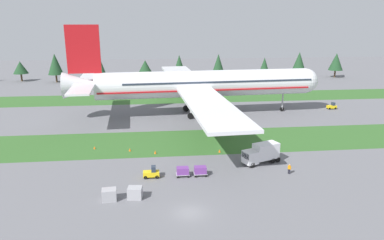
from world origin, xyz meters
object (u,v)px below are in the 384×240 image
uld_container_1 (135,193)px  pushback_tractor (332,106)px  uld_container_0 (109,195)px  taxiway_marker_2 (130,150)px  taxiway_marker_0 (95,148)px  airliner (197,84)px  taxiway_marker_1 (220,151)px  cargo_dolly_lead (183,171)px  cargo_dolly_second (200,170)px  catering_truck (262,153)px  baggage_tug (152,173)px  taxiway_marker_3 (155,152)px  ground_crew_marshaller (289,168)px

uld_container_1 → pushback_tractor: bearing=41.9°
uld_container_0 → taxiway_marker_2: bearing=85.1°
uld_container_1 → uld_container_0: bearing=-175.8°
pushback_tractor → taxiway_marker_0: (-62.77, -26.82, -0.55)m
uld_container_1 → taxiway_marker_0: (-8.90, 21.56, -0.57)m
airliner → taxiway_marker_1: (0.92, -29.04, -8.19)m
cargo_dolly_lead → uld_container_1: uld_container_1 is taller
cargo_dolly_second → taxiway_marker_0: 24.26m
cargo_dolly_lead → uld_container_1: size_ratio=1.10×
cargo_dolly_lead → catering_truck: bearing=-73.7°
cargo_dolly_second → uld_container_1: size_ratio=1.10×
baggage_tug → taxiway_marker_0: baggage_tug is taller
baggage_tug → taxiway_marker_0: (-11.27, 14.78, -0.55)m
airliner → taxiway_marker_0: bearing=-46.9°
uld_container_0 → taxiway_marker_0: 22.47m
catering_truck → taxiway_marker_0: bearing=49.8°
baggage_tug → pushback_tractor: size_ratio=0.98×
cargo_dolly_lead → uld_container_1: bearing=132.7°
airliner → cargo_dolly_second: airliner is taller
pushback_tractor → taxiway_marker_1: (-38.47, -31.31, -0.53)m
cargo_dolly_second → uld_container_0: bearing=117.1°
taxiway_marker_1 → taxiway_marker_3: (-12.38, 0.54, 0.06)m
taxiway_marker_0 → taxiway_marker_3: taxiway_marker_3 is taller
ground_crew_marshaller → taxiway_marker_0: (-33.92, 15.72, -0.68)m
uld_container_0 → catering_truck: bearing=23.7°
cargo_dolly_second → uld_container_1: uld_container_1 is taller
airliner → ground_crew_marshaller: bearing=11.4°
taxiway_marker_1 → taxiway_marker_2: (-17.27, 2.53, 0.00)m
cargo_dolly_lead → taxiway_marker_3: 11.72m
taxiway_marker_2 → cargo_dolly_lead: bearing=-54.2°
taxiway_marker_3 → catering_truck: bearing=-19.8°
baggage_tug → cargo_dolly_second: (7.92, -0.05, 0.10)m
baggage_tug → ground_crew_marshaller: (22.65, -0.95, 0.13)m
taxiway_marker_3 → taxiway_marker_1: bearing=-2.5°
taxiway_marker_1 → taxiway_marker_0: bearing=169.5°
ground_crew_marshaller → taxiway_marker_3: 24.95m
taxiway_marker_0 → taxiway_marker_2: taxiway_marker_2 is taller
taxiway_marker_2 → taxiway_marker_3: bearing=-22.1°
airliner → uld_container_1: 48.93m
cargo_dolly_second → uld_container_0: 15.55m
catering_truck → uld_container_1: (-21.77, -10.86, -1.12)m
ground_crew_marshaller → taxiway_marker_0: size_ratio=3.27×
airliner → taxiway_marker_3: 31.78m
ground_crew_marshaller → taxiway_marker_3: ground_crew_marshaller is taller
pushback_tractor → taxiway_marker_1: bearing=125.8°
cargo_dolly_lead → uld_container_0: (-10.98, -7.02, -0.07)m
airliner → taxiway_marker_2: bearing=-35.0°
uld_container_0 → taxiway_marker_3: uld_container_0 is taller
taxiway_marker_0 → ground_crew_marshaller: bearing=-24.9°
catering_truck → ground_crew_marshaller: 6.07m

